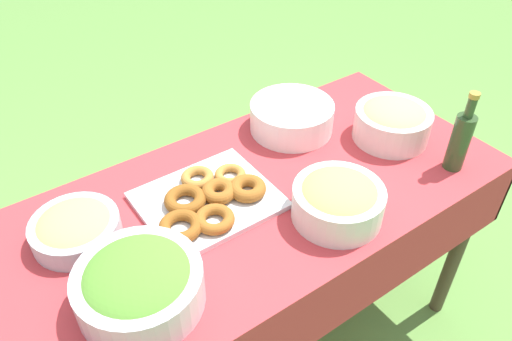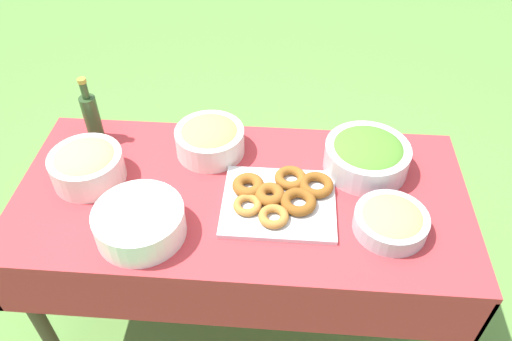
# 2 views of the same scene
# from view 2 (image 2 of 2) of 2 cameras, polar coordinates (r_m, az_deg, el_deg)

# --- Properties ---
(ground_plane) EXTENTS (14.00, 14.00, 0.00)m
(ground_plane) POSITION_cam_2_polar(r_m,az_deg,el_deg) (2.26, -1.30, -16.09)
(ground_plane) COLOR #609342
(picnic_table) EXTENTS (1.50, 0.70, 0.76)m
(picnic_table) POSITION_cam_2_polar(r_m,az_deg,el_deg) (1.73, -1.63, -4.97)
(picnic_table) COLOR #B73338
(picnic_table) RESTS_ON ground_plane
(salad_bowl) EXTENTS (0.29, 0.29, 0.12)m
(salad_bowl) POSITION_cam_2_polar(r_m,az_deg,el_deg) (1.73, 12.56, 1.75)
(salad_bowl) COLOR silver
(salad_bowl) RESTS_ON picnic_table
(pasta_bowl) EXTENTS (0.24, 0.24, 0.12)m
(pasta_bowl) POSITION_cam_2_polar(r_m,az_deg,el_deg) (1.75, -18.79, 0.66)
(pasta_bowl) COLOR silver
(pasta_bowl) RESTS_ON picnic_table
(donut_platter) EXTENTS (0.37, 0.32, 0.05)m
(donut_platter) POSITION_cam_2_polar(r_m,az_deg,el_deg) (1.61, 2.77, -3.08)
(donut_platter) COLOR silver
(donut_platter) RESTS_ON picnic_table
(plate_stack) EXTENTS (0.27, 0.27, 0.10)m
(plate_stack) POSITION_cam_2_polar(r_m,az_deg,el_deg) (1.54, -13.14, -5.79)
(plate_stack) COLOR white
(plate_stack) RESTS_ON picnic_table
(olive_oil_bottle) EXTENTS (0.06, 0.06, 0.26)m
(olive_oil_bottle) POSITION_cam_2_polar(r_m,az_deg,el_deg) (1.89, -18.28, 5.94)
(olive_oil_bottle) COLOR #2D4723
(olive_oil_bottle) RESTS_ON picnic_table
(bread_bowl) EXTENTS (0.23, 0.23, 0.08)m
(bread_bowl) POSITION_cam_2_polar(r_m,az_deg,el_deg) (1.57, 15.18, -5.56)
(bread_bowl) COLOR #B2B7BC
(bread_bowl) RESTS_ON picnic_table
(fruit_bowl) EXTENTS (0.24, 0.24, 0.12)m
(fruit_bowl) POSITION_cam_2_polar(r_m,az_deg,el_deg) (1.77, -5.30, 3.68)
(fruit_bowl) COLOR silver
(fruit_bowl) RESTS_ON picnic_table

